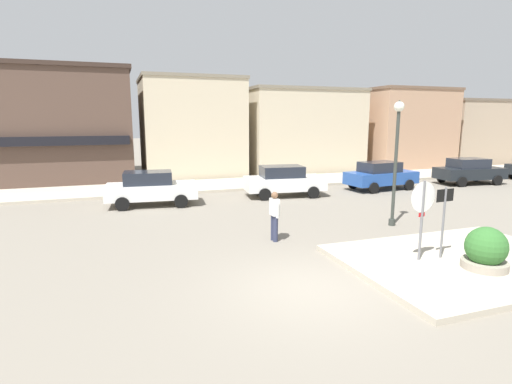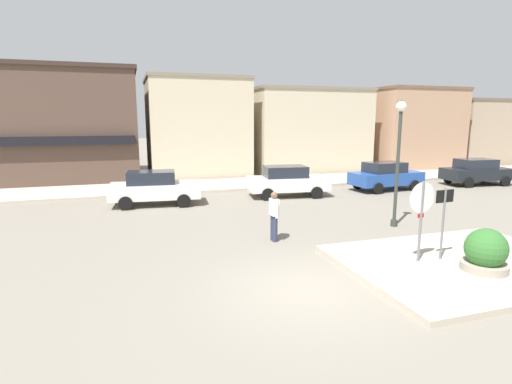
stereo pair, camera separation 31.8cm
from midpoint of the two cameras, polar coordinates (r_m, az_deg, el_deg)
The scene contains 17 objects.
ground_plane at distance 9.54m, azimuth 8.34°, elevation -13.66°, with size 160.00×160.00×0.00m, color gray.
sidewalk_corner at distance 12.23m, azimuth 28.27°, elevation -8.98°, with size 6.40×4.80×0.15m, color #B7AD99.
kerb_far at distance 23.25m, azimuth -7.86°, elevation 0.84°, with size 80.00×4.00×0.15m, color #B7AD99.
stop_sign at distance 11.31m, azimuth 23.29°, elevation -2.51°, with size 0.82×0.09×2.30m.
one_way_sign at distance 11.74m, azimuth 25.90°, elevation -3.18°, with size 0.60×0.07×2.10m.
planter at distance 11.59m, azimuth 30.63°, elevation -7.71°, with size 1.10×1.10×1.23m.
lamp_post at distance 15.15m, azimuth 20.30°, elevation 6.27°, with size 0.36×0.36×4.54m.
parked_car_nearest at distance 18.73m, azimuth -13.86°, elevation 0.63°, with size 4.14×2.16×1.56m.
parked_car_second at distance 20.29m, azimuth 4.93°, elevation 1.62°, with size 4.17×2.22×1.56m.
parked_car_third at distance 23.25m, azimuth 18.40°, elevation 2.24°, with size 4.14×2.16×1.56m.
parked_car_fourth at distance 27.32m, azimuth 29.27°, elevation 2.58°, with size 4.15×2.17×1.56m.
pedestrian_crossing_near at distance 12.76m, azimuth 3.31°, elevation -3.27°, with size 0.23×0.55×1.61m.
building_corner_shop at distance 28.70m, azimuth -24.58°, elevation 8.64°, with size 8.29×8.31×6.97m.
building_storefront_left_near at distance 28.30m, azimuth -8.21°, elevation 9.09°, with size 6.62×6.17×6.62m.
building_storefront_left_mid at distance 31.19m, azimuth 6.87°, elevation 8.74°, with size 8.57×6.89×6.08m.
building_storefront_right_near at distance 34.66m, azimuth 21.19°, elevation 8.42°, with size 6.86×5.60×6.26m.
building_storefront_right_far at distance 41.60m, azimuth 29.91°, elevation 7.47°, with size 9.07×6.03×5.56m.
Camera 2 is at (-3.77, -7.85, 3.86)m, focal length 28.00 mm.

